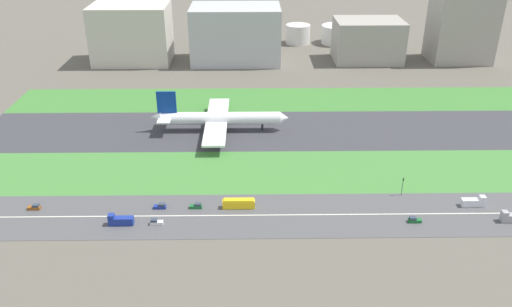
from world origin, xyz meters
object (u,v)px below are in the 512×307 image
terminal_building (132,34)px  fuel_tank_centre (298,34)px  car_0 (35,207)px  truck_2 (120,220)px  car_1 (160,206)px  fuel_tank_east (338,34)px  truck_1 (512,217)px  truck_0 (474,202)px  cargo_warehouse (463,21)px  office_tower (368,41)px  car_3 (414,220)px  traffic_light (403,185)px  airliner (217,118)px  car_4 (156,222)px  fuel_tank_west (256,34)px  bus_0 (239,203)px  car_2 (197,206)px  hangar_building (236,34)px

terminal_building → fuel_tank_centre: 122.49m
car_0 → truck_2: (32.91, -10.00, 0.75)m
car_1 → fuel_tank_east: fuel_tank_east is taller
fuel_tank_centre → truck_1: bearing=-77.2°
truck_0 → cargo_warehouse: cargo_warehouse is taller
car_1 → office_tower: 213.65m
car_3 → traffic_light: bearing=-91.0°
airliner → fuel_tank_centre: bearing=72.0°
car_3 → fuel_tank_centre: fuel_tank_centre is taller
car_4 → fuel_tank_east: size_ratio=0.18×
traffic_light → truck_1: bearing=-28.2°
car_3 → truck_0: bearing=-157.7°
car_1 → fuel_tank_west: bearing=80.6°
car_0 → car_1: size_ratio=1.00×
car_0 → bus_0: size_ratio=0.38×
bus_0 → car_2: bearing=180.0°
car_1 → car_4: size_ratio=1.00×
truck_0 → truck_2: bearing=-175.4°
truck_0 → bus_0: 84.97m
bus_0 → car_4: (-28.18, -10.00, -0.90)m
car_2 → truck_1: bearing=-5.2°
truck_2 → hangar_building: (35.68, 192.00, 16.42)m
fuel_tank_centre → traffic_light: bearing=-84.7°
car_4 → fuel_tank_east: bearing=-112.6°
car_3 → fuel_tank_centre: size_ratio=0.24×
airliner → fuel_tank_centre: 167.22m
truck_1 → fuel_tank_east: bearing=-84.2°
truck_2 → car_0: bearing=-16.9°
airliner → fuel_tank_west: size_ratio=3.48×
car_0 → hangar_building: hangar_building is taller
truck_1 → fuel_tank_east: 238.27m
bus_0 → hangar_building: 182.78m
car_3 → fuel_tank_centre: 237.91m
truck_2 → cargo_warehouse: cargo_warehouse is taller
car_3 → office_tower: office_tower is taller
bus_0 → airliner: bearing=99.3°
office_tower → cargo_warehouse: 62.47m
car_3 → office_tower: 193.72m
airliner → office_tower: 148.02m
car_4 → hangar_building: 194.20m
car_2 → fuel_tank_centre: bearing=76.2°
fuel_tank_west → bus_0: bearing=-92.4°
airliner → car_4: (-17.10, -78.00, -5.31)m
car_2 → fuel_tank_east: fuel_tank_east is taller
fuel_tank_centre → terminal_building: bearing=-158.3°
airliner → fuel_tank_east: bearing=62.9°
car_0 → bus_0: 73.20m
car_3 → car_2: (-75.82, 10.00, 0.00)m
fuel_tank_east → truck_2: bearing=-115.0°
fuel_tank_west → fuel_tank_east: bearing=0.0°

